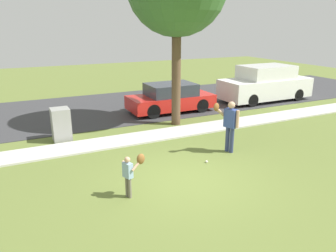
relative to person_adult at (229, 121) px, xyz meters
name	(u,v)px	position (x,y,z in m)	size (l,w,h in m)	color
ground_plane	(141,139)	(-2.13, 2.36, -1.03)	(48.00, 48.00, 0.00)	olive
sidewalk_strip	(140,138)	(-2.13, 2.46, -1.00)	(36.00, 1.20, 0.06)	beige
road_surface	(103,108)	(-2.13, 7.46, -1.02)	(36.00, 6.80, 0.02)	#38383A
person_adult	(229,121)	(0.00, 0.00, 0.00)	(0.81, 0.57, 1.68)	navy
person_child	(131,170)	(-3.80, -1.38, -0.34)	(0.55, 0.35, 1.08)	#6B6656
baseball	(207,162)	(-1.09, -0.45, -1.00)	(0.07, 0.07, 0.07)	white
utility_cabinet	(61,125)	(-4.68, 3.52, -0.45)	(0.62, 0.65, 1.17)	gray
parked_hatchback_red	(171,98)	(0.60, 5.43, -0.38)	(4.00, 1.75, 1.33)	red
parked_van_white	(265,84)	(6.23, 5.36, -0.13)	(5.00, 1.95, 1.88)	silver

